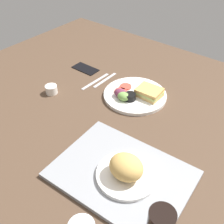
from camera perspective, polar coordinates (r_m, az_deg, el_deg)
ground_plane at (r=118.05cm, az=1.67°, el=-1.74°), size 190.00×150.00×3.00cm
serving_tray at (r=95.19cm, az=2.01°, el=-12.76°), size 46.98×35.75×1.60cm
bread_plate_near at (r=90.82cm, az=3.03°, el=-11.93°), size 20.51×20.51×9.26cm
plate_with_salad at (r=128.13cm, az=4.95°, el=3.65°), size 29.38×29.38×5.40cm
espresso_cup at (r=133.61cm, az=-12.49°, el=4.60°), size 5.60×5.60×4.00cm
fork at (r=140.81cm, az=-1.46°, el=6.68°), size 1.49×17.01×0.50cm
knife at (r=139.97cm, az=-3.46°, el=6.40°), size 1.88×19.03×0.50cm
cell_phone at (r=151.07cm, az=-5.55°, el=9.00°), size 14.45×7.30×0.80cm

